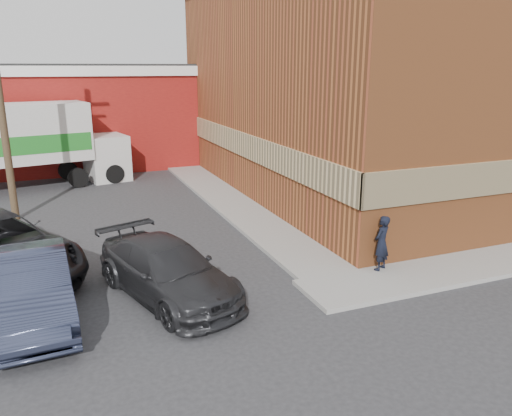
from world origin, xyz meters
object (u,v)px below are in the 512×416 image
object	(u,v)px
warehouse	(50,115)
box_truck	(36,140)
brick_building	(385,84)
sedan	(31,287)
man	(382,243)
suv_b	(167,270)

from	to	relation	value
warehouse	box_truck	distance (m)	5.85
brick_building	sedan	world-z (taller)	brick_building
brick_building	man	distance (m)	11.91
man	suv_b	bearing A→B (deg)	-35.33
box_truck	warehouse	bearing A→B (deg)	72.26
brick_building	sedan	distance (m)	17.82
warehouse	sedan	xyz separation A→B (m)	(-0.67, -19.50, -2.05)
brick_building	suv_b	distance (m)	15.34
brick_building	box_truck	distance (m)	16.23
brick_building	suv_b	world-z (taller)	brick_building
brick_building	box_truck	size ratio (longest dim) A/B	2.24
man	box_truck	bearing A→B (deg)	-86.76
man	box_truck	world-z (taller)	box_truck
warehouse	box_truck	bearing A→B (deg)	-96.65
warehouse	sedan	size ratio (longest dim) A/B	3.53
warehouse	man	bearing A→B (deg)	-68.37
man	warehouse	bearing A→B (deg)	-96.16
man	brick_building	bearing A→B (deg)	-152.75
man	sedan	size ratio (longest dim) A/B	0.33
brick_building	warehouse	size ratio (longest dim) A/B	1.12
suv_b	box_truck	world-z (taller)	box_truck
brick_building	man	xyz separation A→B (m)	(-6.47, -9.25, -3.80)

